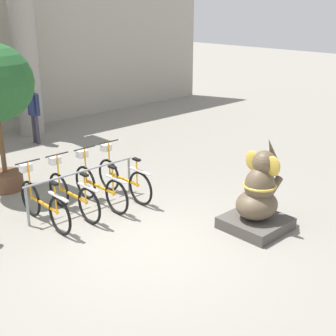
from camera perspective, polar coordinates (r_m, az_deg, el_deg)
ground_plane at (r=7.86m, az=-2.74°, el=-9.29°), size 60.00×60.00×0.00m
column_right at (r=14.43m, az=-17.17°, el=14.15°), size 0.92×0.92×5.16m
bike_rack at (r=9.10m, az=-10.46°, el=-1.52°), size 2.41×0.05×0.77m
bicycle_0 at (r=8.65m, az=-14.97°, el=-4.11°), size 0.48×1.72×1.09m
bicycle_1 at (r=8.92m, az=-11.61°, el=-3.08°), size 0.48×1.72×1.09m
bicycle_2 at (r=9.21m, az=-8.38°, el=-2.14°), size 0.48×1.72×1.09m
bicycle_3 at (r=9.56m, az=-5.53°, el=-1.18°), size 0.48×1.72×1.09m
elephant_statue at (r=8.31m, az=10.95°, el=-3.75°), size 1.02×1.02×1.65m
person_pedestrian at (r=13.56m, az=-16.05°, el=6.95°), size 0.22×0.47×1.66m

